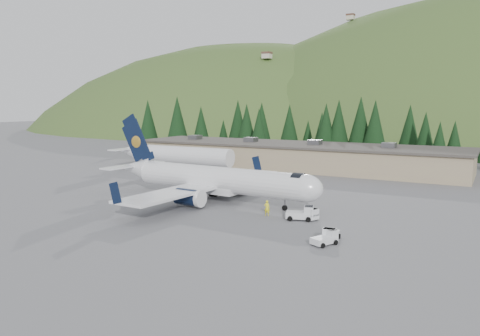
% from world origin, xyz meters
% --- Properties ---
extents(ground, '(600.00, 600.00, 0.00)m').
position_xyz_m(ground, '(0.00, 0.00, 0.00)').
color(ground, slate).
extents(airliner, '(33.92, 31.82, 11.26)m').
position_xyz_m(airliner, '(-0.99, 0.06, 3.00)').
color(airliner, white).
rests_on(airliner, ground).
extents(second_airliner, '(27.50, 11.00, 10.05)m').
position_xyz_m(second_airliner, '(-24.92, 22.00, 3.32)').
color(second_airliner, white).
rests_on(second_airliner, ground).
extents(baggage_tug_a, '(3.48, 2.63, 1.68)m').
position_xyz_m(baggage_tug_a, '(13.93, -4.11, 0.75)').
color(baggage_tug_a, silver).
rests_on(baggage_tug_a, ground).
extents(baggage_tug_b, '(2.95, 2.40, 1.41)m').
position_xyz_m(baggage_tug_b, '(14.54, -3.61, 0.63)').
color(baggage_tug_b, silver).
rests_on(baggage_tug_b, ground).
extents(baggage_tug_c, '(2.37, 2.91, 1.39)m').
position_xyz_m(baggage_tug_c, '(19.45, -11.97, 0.62)').
color(baggage_tug_c, silver).
rests_on(baggage_tug_c, ground).
extents(terminal_building, '(71.00, 17.00, 6.10)m').
position_xyz_m(terminal_building, '(-5.01, 38.00, 2.62)').
color(terminal_building, tan).
rests_on(terminal_building, ground).
extents(baggage_tug_d, '(1.87, 2.78, 1.40)m').
position_xyz_m(baggage_tug_d, '(19.45, -10.63, 0.63)').
color(baggage_tug_d, silver).
rests_on(baggage_tug_d, ground).
extents(ramp_worker, '(0.75, 0.54, 1.89)m').
position_xyz_m(ramp_worker, '(9.36, -4.11, 0.95)').
color(ramp_worker, yellow).
rests_on(ramp_worker, ground).
extents(tree_line, '(112.46, 18.73, 14.46)m').
position_xyz_m(tree_line, '(-12.15, 60.17, 7.59)').
color(tree_line, black).
rests_on(tree_line, ground).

